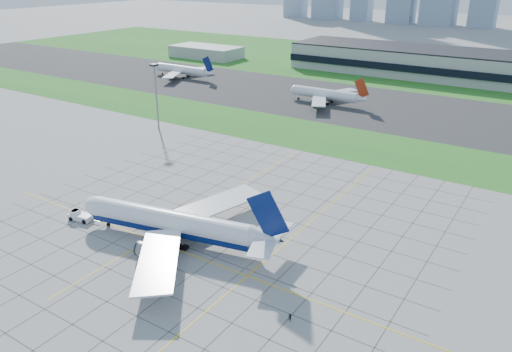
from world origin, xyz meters
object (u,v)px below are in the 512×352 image
Objects in this scene: airliner at (172,223)px; crew_far at (290,317)px; crew_near at (91,213)px; distant_jet_0 at (182,70)px; light_mast at (156,88)px; distant_jet_1 at (326,94)px; pushback_tug at (80,216)px.

airliner is 33.76× the size of crew_far.
crew_near is 176.88m from distant_jet_0.
distant_jet_0 is at bearing 159.79° from crew_far.
light_mast is 14.31× the size of crew_near.
light_mast reaches higher than distant_jet_1.
distant_jet_1 is (96.82, -9.34, -0.00)m from distant_jet_0.
pushback_tug is 0.21× the size of distant_jet_0.
airliner is 29.83× the size of crew_near.
airliner reaches higher than distant_jet_0.
pushback_tug is 179.03m from distant_jet_0.
distant_jet_0 is (-122.78, 145.99, -0.14)m from airliner.
distant_jet_1 is (-25.96, 136.65, -0.14)m from airliner.
distant_jet_0 is at bearing 118.71° from airliner.
light_mast is 0.60× the size of distant_jet_0.
airliner reaches higher than distant_jet_1.
distant_jet_1 is at bearing -5.51° from distant_jet_0.
airliner is 1.25× the size of distant_jet_0.
airliner reaches higher than pushback_tug.
pushback_tug is at bearing -57.64° from distant_jet_0.
airliner is at bearing -73.15° from crew_near.
airliner is at bearing -0.43° from pushback_tug.
pushback_tug is at bearing -160.61° from crew_far.
crew_far is 0.04× the size of distant_jet_0.
airliner is (65.07, -64.18, -11.56)m from light_mast.
distant_jet_0 is at bearing 111.01° from pushback_tug.
light_mast is 92.12m from airliner.
light_mast is 78.39m from crew_near.
airliner reaches higher than crew_far.
light_mast is 0.60× the size of distant_jet_1.
distant_jet_1 is (39.11, 72.48, -11.70)m from light_mast.
distant_jet_1 is at bearing 78.24° from pushback_tug.
light_mast is 2.80× the size of pushback_tug.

